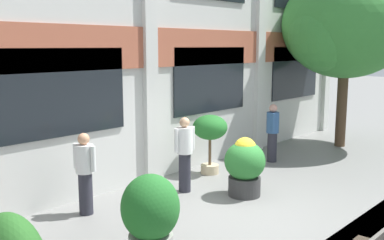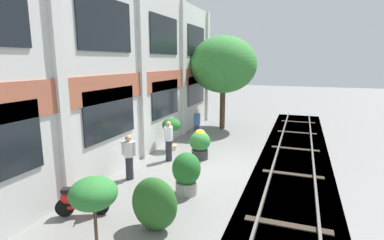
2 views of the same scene
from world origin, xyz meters
TOP-DOWN VIEW (x-y plane):
  - ground_plane at (0.00, 0.00)m, footprint 80.00×80.00m
  - apartment_facade at (0.00, 3.09)m, footprint 17.87×0.64m
  - broadleaf_tree at (6.54, 1.16)m, footprint 4.06×3.87m
  - potted_plant_tall_urn at (1.39, 2.19)m, footprint 0.86×0.86m
  - potted_plant_fluted_column at (-2.67, -0.11)m, footprint 0.87×0.87m
  - potted_plant_glazed_jar at (0.62, 0.57)m, footprint 0.86×0.86m
  - resident_by_doorway at (3.43, 1.68)m, footprint 0.44×0.35m
  - resident_watching_tracks at (-0.05, 1.68)m, footprint 0.52×0.34m
  - resident_near_plants at (-2.27, 2.14)m, footprint 0.34×0.52m

SIDE VIEW (x-z plane):
  - ground_plane at x=0.00m, z-range 0.00..0.00m
  - potted_plant_glazed_jar at x=0.62m, z-range 0.04..1.30m
  - potted_plant_fluted_column at x=-2.67m, z-range 0.04..1.35m
  - resident_near_plants at x=-2.27m, z-range 0.05..1.61m
  - resident_by_doorway at x=3.43m, z-range 0.06..1.64m
  - resident_watching_tracks at x=-0.05m, z-range 0.06..1.70m
  - potted_plant_tall_urn at x=1.39m, z-range 0.33..1.81m
  - apartment_facade at x=0.00m, z-range 0.00..7.09m
  - broadleaf_tree at x=6.54m, z-range 0.97..6.41m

